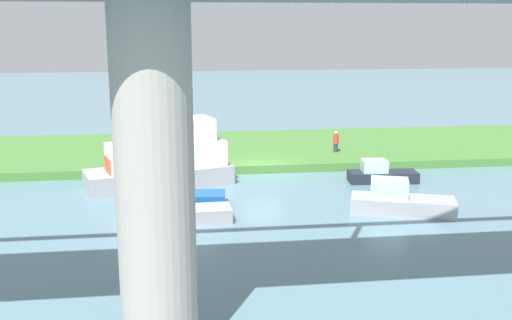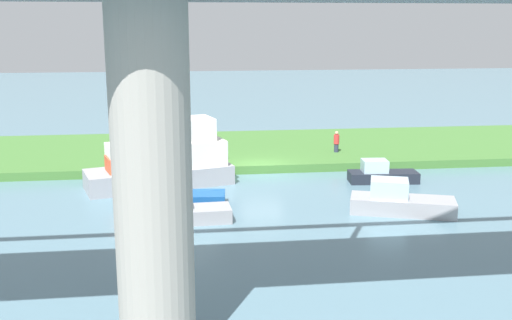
# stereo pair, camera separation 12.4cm
# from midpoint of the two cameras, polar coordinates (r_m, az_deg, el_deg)

# --- Properties ---
(ground_plane) EXTENTS (160.00, 160.00, 0.00)m
(ground_plane) POSITION_cam_midpoint_polar(r_m,az_deg,el_deg) (36.05, 0.66, -1.32)
(ground_plane) COLOR slate
(grassy_bank) EXTENTS (80.00, 12.00, 0.50)m
(grassy_bank) POSITION_cam_midpoint_polar(r_m,az_deg,el_deg) (41.80, -0.46, 1.00)
(grassy_bank) COLOR #427533
(grassy_bank) RESTS_ON ground
(bridge_pylon) EXTENTS (2.01, 2.01, 9.31)m
(bridge_pylon) POSITION_cam_midpoint_polar(r_m,az_deg,el_deg) (15.59, -9.45, -2.69)
(bridge_pylon) COLOR #9E998E
(bridge_pylon) RESTS_ON ground
(person_on_bank) EXTENTS (0.46, 0.46, 1.39)m
(person_on_bank) POSITION_cam_midpoint_polar(r_m,az_deg,el_deg) (39.98, 7.66, 1.73)
(person_on_bank) COLOR #2D334C
(person_on_bank) RESTS_ON grassy_bank
(mooring_post) EXTENTS (0.20, 0.20, 0.98)m
(mooring_post) POSITION_cam_midpoint_polar(r_m,az_deg,el_deg) (37.30, -2.97, 0.70)
(mooring_post) COLOR brown
(mooring_post) RESTS_ON grassy_bank
(riverboat_paddlewheel) EXTENTS (8.29, 4.68, 4.02)m
(riverboat_paddlewheel) POSITION_cam_midpoint_polar(r_m,az_deg,el_deg) (33.53, -8.55, 0.08)
(riverboat_paddlewheel) COLOR #99999E
(riverboat_paddlewheel) RESTS_ON ground
(motorboat_white) EXTENTS (4.36, 1.88, 1.41)m
(motorboat_white) POSITION_cam_midpoint_polar(r_m,az_deg,el_deg) (29.89, -7.16, -3.39)
(motorboat_white) COLOR #195199
(motorboat_white) RESTS_ON ground
(pontoon_yellow) EXTENTS (3.94, 1.66, 1.28)m
(pontoon_yellow) POSITION_cam_midpoint_polar(r_m,az_deg,el_deg) (34.87, 11.76, -1.30)
(pontoon_yellow) COLOR #1E232D
(pontoon_yellow) RESTS_ON ground
(motorboat_red) EXTENTS (4.23, 1.67, 1.39)m
(motorboat_red) POSITION_cam_midpoint_polar(r_m,az_deg,el_deg) (27.52, -6.90, -4.82)
(motorboat_red) COLOR #99999E
(motorboat_red) RESTS_ON ground
(skiff_small) EXTENTS (5.10, 3.15, 1.60)m
(skiff_small) POSITION_cam_midpoint_polar(r_m,az_deg,el_deg) (29.40, 13.42, -3.78)
(skiff_small) COLOR #99999E
(skiff_small) RESTS_ON ground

